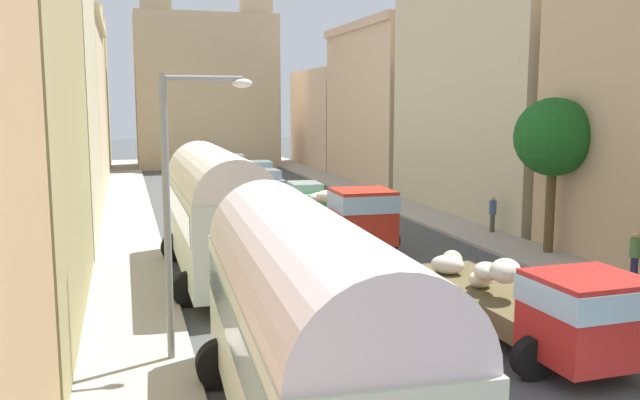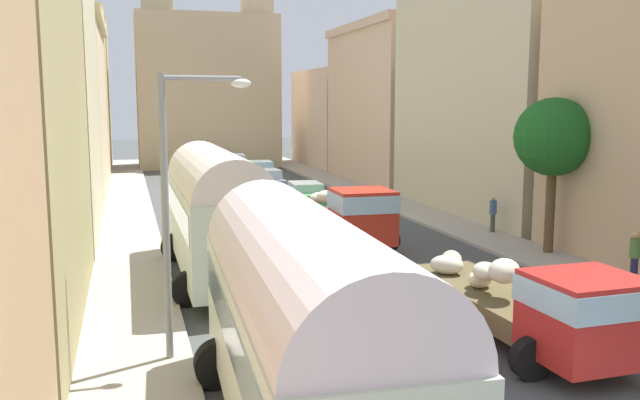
# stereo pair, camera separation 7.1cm
# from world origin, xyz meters

# --- Properties ---
(ground_plane) EXTENTS (154.00, 154.00, 0.00)m
(ground_plane) POSITION_xyz_m (0.00, 27.00, 0.00)
(ground_plane) COLOR #474B4B
(sidewalk_left) EXTENTS (2.50, 70.00, 0.14)m
(sidewalk_left) POSITION_xyz_m (-7.25, 27.00, 0.07)
(sidewalk_left) COLOR #ADA59B
(sidewalk_left) RESTS_ON ground
(sidewalk_right) EXTENTS (2.50, 70.00, 0.14)m
(sidewalk_right) POSITION_xyz_m (7.25, 27.00, 0.07)
(sidewalk_right) COLOR #B0A69A
(sidewalk_right) RESTS_ON ground
(building_left_2) EXTENTS (5.22, 11.56, 11.52)m
(building_left_2) POSITION_xyz_m (-11.11, 23.50, 5.76)
(building_left_2) COLOR beige
(building_left_2) RESTS_ON ground
(building_left_3) EXTENTS (6.08, 14.92, 10.75)m
(building_left_3) POSITION_xyz_m (-11.27, 36.95, 5.40)
(building_left_3) COLOR beige
(building_left_3) RESTS_ON ground
(building_left_4) EXTENTS (5.64, 13.62, 12.91)m
(building_left_4) POSITION_xyz_m (-11.32, 51.62, 6.45)
(building_left_4) COLOR #D4C187
(building_left_4) RESTS_ON ground
(building_right_2) EXTENTS (5.51, 14.07, 12.51)m
(building_right_2) POSITION_xyz_m (11.25, 23.81, 6.25)
(building_right_2) COLOR beige
(building_right_2) RESTS_ON ground
(building_right_3) EXTENTS (5.15, 13.41, 11.32)m
(building_right_3) POSITION_xyz_m (10.84, 38.26, 5.69)
(building_right_3) COLOR beige
(building_right_3) RESTS_ON ground
(building_right_4) EXTENTS (4.57, 12.19, 8.64)m
(building_right_4) POSITION_xyz_m (10.79, 51.33, 4.32)
(building_right_4) COLOR beige
(building_right_4) RESTS_ON ground
(distant_church) EXTENTS (12.33, 6.02, 21.04)m
(distant_church) POSITION_xyz_m (0.00, 54.02, 7.63)
(distant_church) COLOR tan
(distant_church) RESTS_ON ground
(parked_bus_0) EXTENTS (3.55, 8.72, 4.04)m
(parked_bus_0) POSITION_xyz_m (-4.57, 2.78, 2.22)
(parked_bus_0) COLOR beige
(parked_bus_0) RESTS_ON ground
(parked_bus_1) EXTENTS (3.31, 9.36, 4.28)m
(parked_bus_1) POSITION_xyz_m (-4.56, 14.19, 2.38)
(parked_bus_1) COLOR silver
(parked_bus_1) RESTS_ON ground
(cargo_truck_0) EXTENTS (3.13, 7.54, 2.21)m
(cargo_truck_0) POSITION_xyz_m (1.64, 5.56, 1.15)
(cargo_truck_0) COLOR #B0201C
(cargo_truck_0) RESTS_ON ground
(cargo_truck_1) EXTENTS (3.18, 6.81, 2.48)m
(cargo_truck_1) POSITION_xyz_m (1.28, 17.50, 1.31)
(cargo_truck_1) COLOR #B02717
(cargo_truck_1) RESTS_ON ground
(car_0) EXTENTS (2.49, 4.19, 1.50)m
(car_0) POSITION_xyz_m (1.92, 27.18, 0.77)
(car_0) COLOR #469D4C
(car_0) RESTS_ON ground
(car_1) EXTENTS (2.17, 3.69, 1.61)m
(car_1) POSITION_xyz_m (1.22, 33.63, 0.80)
(car_1) COLOR gray
(car_1) RESTS_ON ground
(car_2) EXTENTS (2.36, 4.32, 1.62)m
(car_2) POSITION_xyz_m (1.97, 39.72, 0.81)
(car_2) COLOR gray
(car_2) RESTS_ON ground
(car_3) EXTENTS (2.23, 4.23, 1.54)m
(car_3) POSITION_xyz_m (1.43, 47.65, 0.77)
(car_3) COLOR gray
(car_3) RESTS_ON ground
(car_4) EXTENTS (2.28, 4.34, 1.44)m
(car_4) POSITION_xyz_m (-1.45, 5.98, 0.74)
(car_4) COLOR red
(car_4) RESTS_ON ground
(car_5) EXTENTS (2.35, 4.32, 1.57)m
(car_5) POSITION_xyz_m (-1.99, 19.09, 0.79)
(car_5) COLOR #B5312A
(car_5) RESTS_ON ground
(car_6) EXTENTS (2.51, 3.89, 1.54)m
(car_6) POSITION_xyz_m (-1.95, 28.41, 0.78)
(car_6) COLOR silver
(car_6) RESTS_ON ground
(car_7) EXTENTS (2.27, 3.89, 1.68)m
(car_7) POSITION_xyz_m (-2.19, 35.50, 0.83)
(car_7) COLOR gray
(car_7) RESTS_ON ground
(pedestrian_0) EXTENTS (0.46, 0.46, 1.84)m
(pedestrian_0) POSITION_xyz_m (7.62, 9.23, 1.06)
(pedestrian_0) COLOR #2C254B
(pedestrian_0) RESTS_ON ground
(pedestrian_1) EXTENTS (0.33, 0.33, 1.72)m
(pedestrian_1) POSITION_xyz_m (7.97, 18.18, 0.99)
(pedestrian_1) COLOR #434736
(pedestrian_1) RESTS_ON ground
(streetlamp_near) EXTENTS (1.98, 0.28, 6.33)m
(streetlamp_near) POSITION_xyz_m (-6.22, 7.10, 3.83)
(streetlamp_near) COLOR gray
(streetlamp_near) RESTS_ON ground
(roadside_tree_1) EXTENTS (2.90, 2.90, 5.92)m
(roadside_tree_1) POSITION_xyz_m (7.90, 14.02, 4.43)
(roadside_tree_1) COLOR brown
(roadside_tree_1) RESTS_ON ground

